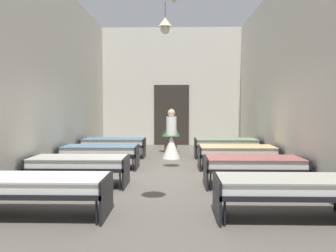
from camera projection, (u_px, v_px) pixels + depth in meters
name	position (u px, v px, depth m)	size (l,w,h in m)	color
ground_plane	(167.00, 179.00, 7.78)	(6.12, 13.24, 0.10)	#59544C
room_shell	(168.00, 75.00, 8.88)	(5.92, 12.84, 4.68)	silver
bed_left_row_0	(41.00, 186.00, 4.95)	(1.90, 0.84, 0.57)	black
bed_right_row_0	(284.00, 187.00, 4.87)	(1.90, 0.84, 0.57)	black
bed_left_row_1	(79.00, 164.00, 6.85)	(1.90, 0.84, 0.57)	black
bed_right_row_1	(254.00, 164.00, 6.76)	(1.90, 0.84, 0.57)	black
bed_left_row_2	(100.00, 151.00, 8.74)	(1.90, 0.84, 0.57)	black
bed_right_row_2	(237.00, 151.00, 8.66)	(1.90, 0.84, 0.57)	black
bed_left_row_3	(114.00, 143.00, 10.64)	(1.90, 0.84, 0.57)	black
bed_right_row_3	(226.00, 143.00, 10.55)	(1.90, 0.84, 0.57)	black
nurse_near_aisle	(171.00, 141.00, 10.38)	(0.52, 0.52, 1.49)	white
potted_plant	(171.00, 131.00, 11.78)	(0.61, 0.61, 1.20)	brown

